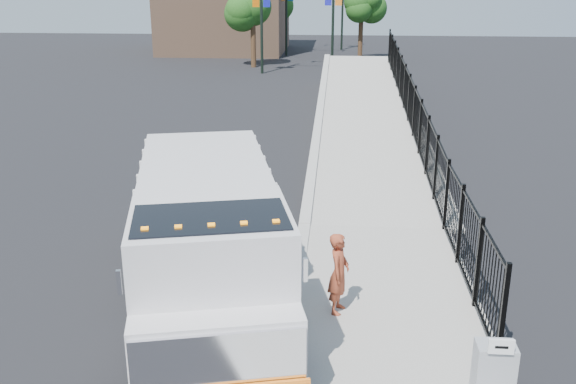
{
  "coord_description": "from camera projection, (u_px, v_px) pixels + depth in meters",
  "views": [
    {
      "loc": [
        0.83,
        -11.42,
        6.27
      ],
      "look_at": [
        -0.27,
        2.0,
        1.68
      ],
      "focal_mm": 40.0,
      "sensor_mm": 36.0,
      "label": 1
    }
  ],
  "objects": [
    {
      "name": "light_pole_0",
      "position": [
        266.0,
        5.0,
        41.22
      ],
      "size": [
        3.77,
        0.22,
        8.0
      ],
      "color": "black",
      "rests_on": "ground"
    },
    {
      "name": "worker",
      "position": [
        339.0,
        273.0,
        12.09
      ],
      "size": [
        0.51,
        0.66,
        1.6
      ],
      "primitive_type": "imported",
      "rotation": [
        0.0,
        0.0,
        1.34
      ],
      "color": "#983E25",
      "rests_on": "sidewalk"
    },
    {
      "name": "utility_cabinet",
      "position": [
        492.0,
        383.0,
        9.13
      ],
      "size": [
        0.55,
        0.4,
        1.25
      ],
      "primitive_type": "cube",
      "color": "gray",
      "rests_on": "sidewalk"
    },
    {
      "name": "iron_fence",
      "position": [
        413.0,
        128.0,
        23.61
      ],
      "size": [
        0.1,
        28.0,
        1.8
      ],
      "primitive_type": "cube",
      "color": "black",
      "rests_on": "ground"
    },
    {
      "name": "tree_1",
      "position": [
        362.0,
        7.0,
        48.16
      ],
      "size": [
        2.11,
        2.11,
        5.05
      ],
      "color": "#382314",
      "rests_on": "ground"
    },
    {
      "name": "ground",
      "position": [
        293.0,
        304.0,
        12.85
      ],
      "size": [
        120.0,
        120.0,
        0.0
      ],
      "primitive_type": "plane",
      "color": "black",
      "rests_on": "ground"
    },
    {
      "name": "tree_2",
      "position": [
        276.0,
        2.0,
        56.65
      ],
      "size": [
        3.03,
        3.03,
        5.52
      ],
      "color": "#382314",
      "rests_on": "ground"
    },
    {
      "name": "sidewalk",
      "position": [
        398.0,
        363.0,
        10.8
      ],
      "size": [
        3.55,
        12.0,
        0.12
      ],
      "primitive_type": "cube",
      "color": "#9E998E",
      "rests_on": "ground"
    },
    {
      "name": "curb",
      "position": [
        285.0,
        356.0,
        10.94
      ],
      "size": [
        0.3,
        12.0,
        0.16
      ],
      "primitive_type": "cube",
      "color": "#ADAAA3",
      "rests_on": "ground"
    },
    {
      "name": "building",
      "position": [
        225.0,
        3.0,
        53.77
      ],
      "size": [
        10.0,
        10.0,
        8.0
      ],
      "primitive_type": "cube",
      "color": "#8C664C",
      "rests_on": "ground"
    },
    {
      "name": "light_pole_1",
      "position": [
        329.0,
        4.0,
        43.38
      ],
      "size": [
        3.78,
        0.22,
        8.0
      ],
      "color": "black",
      "rests_on": "ground"
    },
    {
      "name": "tree_0",
      "position": [
        253.0,
        9.0,
        44.25
      ],
      "size": [
        2.77,
        2.77,
        5.38
      ],
      "color": "#382314",
      "rests_on": "ground"
    },
    {
      "name": "truck",
      "position": [
        208.0,
        231.0,
        12.35
      ],
      "size": [
        4.4,
        8.5,
        2.78
      ],
      "rotation": [
        0.0,
        0.0,
        0.24
      ],
      "color": "black",
      "rests_on": "ground"
    },
    {
      "name": "arrow_sign",
      "position": [
        501.0,
        347.0,
        8.69
      ],
      "size": [
        0.35,
        0.04,
        0.22
      ],
      "primitive_type": "cube",
      "color": "white",
      "rests_on": "utility_cabinet"
    },
    {
      "name": "ramp",
      "position": [
        369.0,
        127.0,
        27.79
      ],
      "size": [
        3.95,
        24.06,
        3.19
      ],
      "primitive_type": "cube",
      "rotation": [
        0.06,
        0.0,
        0.0
      ],
      "color": "#9E998E",
      "rests_on": "ground"
    }
  ]
}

